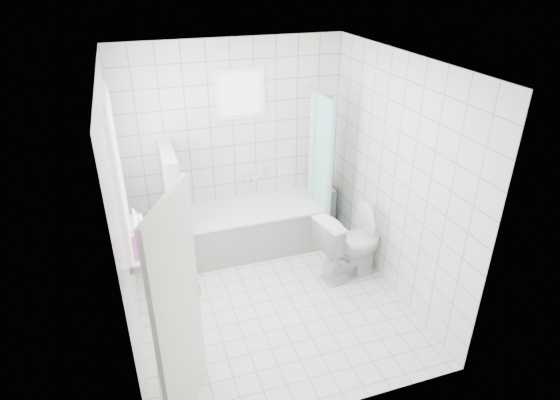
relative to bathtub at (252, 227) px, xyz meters
name	(u,v)px	position (x,y,z in m)	size (l,w,h in m)	color
ground	(271,300)	(-0.11, -1.13, -0.29)	(3.00, 3.00, 0.00)	white
ceiling	(268,61)	(-0.11, -1.13, 2.31)	(3.00, 3.00, 0.00)	white
wall_back	(234,145)	(-0.11, 0.37, 1.01)	(2.80, 0.02, 2.60)	white
wall_front	(332,286)	(-0.11, -2.62, 1.01)	(2.80, 0.02, 2.60)	white
wall_left	(121,218)	(-1.51, -1.13, 1.01)	(0.02, 3.00, 2.60)	white
wall_right	(394,178)	(1.29, -1.13, 1.01)	(0.02, 3.00, 2.60)	white
window_left	(120,175)	(-1.46, -0.83, 1.31)	(0.01, 0.90, 1.40)	white
window_back	(241,94)	(-0.01, 0.33, 1.66)	(0.50, 0.01, 0.50)	white
window_sill	(137,241)	(-1.42, -0.83, 0.57)	(0.18, 1.02, 0.08)	white
door	(179,317)	(-1.17, -2.25, 0.71)	(0.04, 0.80, 2.00)	silver
bathtub	(252,227)	(0.00, 0.00, 0.00)	(1.81, 0.77, 0.58)	white
partition_wall	(173,209)	(-0.97, -0.05, 0.46)	(0.15, 0.85, 1.50)	white
tiled_ledge	(319,207)	(1.05, 0.25, -0.02)	(0.40, 0.24, 0.55)	white
toilet	(350,245)	(0.92, -0.95, 0.12)	(0.46, 0.81, 0.82)	white
curtain_rod	(318,91)	(0.84, -0.03, 1.71)	(0.02, 0.02, 0.80)	silver
shower_curtain	(320,166)	(0.84, -0.16, 0.81)	(0.14, 0.48, 1.78)	#45C4CB
tub_faucet	(252,177)	(0.10, 0.33, 0.56)	(0.18, 0.06, 0.06)	silver
sill_bottles	(136,233)	(-1.41, -0.93, 0.73)	(0.16, 0.77, 0.30)	white
ledge_bottles	(321,184)	(1.03, 0.21, 0.38)	(0.18, 0.20, 0.28)	#F4AD19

